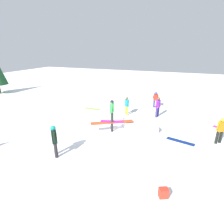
{
  "coord_description": "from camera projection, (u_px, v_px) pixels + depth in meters",
  "views": [
    {
      "loc": [
        -3.4,
        8.75,
        4.66
      ],
      "look_at": [
        0.0,
        0.0,
        1.23
      ],
      "focal_mm": 28.0,
      "sensor_mm": 36.0,
      "label": 1
    }
  ],
  "objects": [
    {
      "name": "bystander_purple",
      "position": [
        158.0,
        106.0,
        12.38
      ],
      "size": [
        0.31,
        0.63,
        1.47
      ],
      "rotation": [
        0.0,
        0.0,
        1.21
      ],
      "color": "navy",
      "rests_on": "ground"
    },
    {
      "name": "loose_snowboard_navy",
      "position": [
        180.0,
        141.0,
        9.28
      ],
      "size": [
        1.45,
        0.6,
        0.02
      ],
      "primitive_type": "cube",
      "rotation": [
        0.0,
        0.0,
        6.05
      ],
      "color": "navy",
      "rests_on": "ground"
    },
    {
      "name": "bystander_black",
      "position": [
        54.0,
        139.0,
        7.78
      ],
      "size": [
        0.54,
        0.55,
        1.51
      ],
      "rotation": [
        0.0,
        0.0,
        5.48
      ],
      "color": "black",
      "rests_on": "ground"
    },
    {
      "name": "main_rider_on_rail",
      "position": [
        112.0,
        111.0,
        9.98
      ],
      "size": [
        1.35,
        0.66,
        1.31
      ],
      "rotation": [
        0.0,
        0.0,
        0.23
      ],
      "color": "#C91D95",
      "rests_on": "rail_feature"
    },
    {
      "name": "loose_snowboard_lime",
      "position": [
        92.0,
        109.0,
        14.27
      ],
      "size": [
        1.31,
        0.29,
        0.02
      ],
      "primitive_type": "cube",
      "rotation": [
        0.0,
        0.0,
        0.01
      ],
      "color": "#8ACC38",
      "rests_on": "ground"
    },
    {
      "name": "rail_feature",
      "position": [
        112.0,
        123.0,
        10.23
      ],
      "size": [
        2.29,
        1.53,
        0.63
      ],
      "rotation": [
        0.0,
        0.0,
        0.54
      ],
      "color": "black",
      "rests_on": "ground"
    },
    {
      "name": "bystander_red",
      "position": [
        156.0,
        99.0,
        14.35
      ],
      "size": [
        0.58,
        0.33,
        1.34
      ],
      "rotation": [
        0.0,
        0.0,
        5.85
      ],
      "color": "navy",
      "rests_on": "ground"
    },
    {
      "name": "snow_kicker_ramp",
      "position": [
        140.0,
        126.0,
        10.61
      ],
      "size": [
        2.32,
        2.21,
        0.49
      ],
      "primitive_type": "cube",
      "rotation": [
        0.0,
        0.0,
        0.54
      ],
      "color": "white",
      "rests_on": "ground"
    },
    {
      "name": "backpack_on_snow",
      "position": [
        163.0,
        193.0,
        5.77
      ],
      "size": [
        0.37,
        0.33,
        0.34
      ],
      "primitive_type": "cube",
      "rotation": [
        0.0,
        0.0,
        0.44
      ],
      "color": "red",
      "rests_on": "ground"
    },
    {
      "name": "ground_plane",
      "position": [
        112.0,
        131.0,
        10.42
      ],
      "size": [
        60.0,
        60.0,
        0.0
      ],
      "primitive_type": "plane",
      "color": "white"
    },
    {
      "name": "bystander_teal",
      "position": [
        127.0,
        105.0,
        12.82
      ],
      "size": [
        0.44,
        0.47,
        1.35
      ],
      "rotation": [
        0.0,
        0.0,
        5.46
      ],
      "color": "yellow",
      "rests_on": "ground"
    },
    {
      "name": "bystander_orange",
      "position": [
        221.0,
        129.0,
        8.87
      ],
      "size": [
        0.5,
        0.41,
        1.42
      ],
      "rotation": [
        0.0,
        0.0,
        0.66
      ],
      "color": "black",
      "rests_on": "ground"
    }
  ]
}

